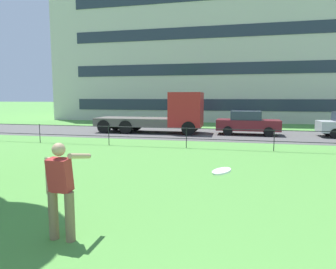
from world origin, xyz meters
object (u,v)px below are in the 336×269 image
(person_thrower, at_px, (61,188))
(frisbee, at_px, (221,171))
(apartment_building_background, at_px, (239,43))
(car_maroon_center, at_px, (247,123))
(flatbed_truck_far_left, at_px, (165,115))

(person_thrower, bearing_deg, frisbee, -3.82)
(frisbee, bearing_deg, apartment_building_background, 89.79)
(frisbee, bearing_deg, person_thrower, 176.18)
(car_maroon_center, distance_m, apartment_building_background, 18.40)
(car_maroon_center, bearing_deg, person_thrower, -102.44)
(flatbed_truck_far_left, height_order, car_maroon_center, flatbed_truck_far_left)
(apartment_building_background, bearing_deg, person_thrower, -94.90)
(frisbee, bearing_deg, flatbed_truck_far_left, 106.35)
(person_thrower, xyz_separation_m, frisbee, (2.66, -0.18, 0.48))
(person_thrower, height_order, flatbed_truck_far_left, flatbed_truck_far_left)
(frisbee, relative_size, flatbed_truck_far_left, 0.05)
(car_maroon_center, height_order, apartment_building_background, apartment_building_background)
(frisbee, relative_size, car_maroon_center, 0.09)
(car_maroon_center, bearing_deg, apartment_building_background, 92.48)
(apartment_building_background, bearing_deg, car_maroon_center, -87.52)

